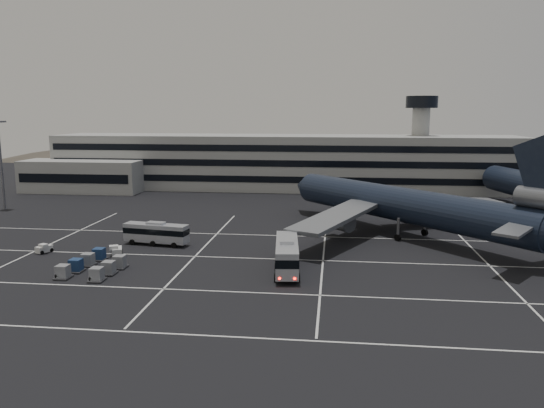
# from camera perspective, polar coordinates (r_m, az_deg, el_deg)

# --- Properties ---
(ground) EXTENTS (260.00, 260.00, 0.00)m
(ground) POSITION_cam_1_polar(r_m,az_deg,el_deg) (70.77, -4.40, -6.66)
(ground) COLOR black
(ground) RESTS_ON ground
(lane_markings) EXTENTS (90.00, 55.62, 0.01)m
(lane_markings) POSITION_cam_1_polar(r_m,az_deg,el_deg) (71.28, -3.53, -6.53)
(lane_markings) COLOR silver
(lane_markings) RESTS_ON ground
(terminal) EXTENTS (125.00, 26.00, 24.00)m
(terminal) POSITION_cam_1_polar(r_m,az_deg,el_deg) (139.24, 0.03, 4.48)
(terminal) COLOR gray
(terminal) RESTS_ON ground
(hills) EXTENTS (352.00, 180.00, 44.00)m
(hills) POSITION_cam_1_polar(r_m,az_deg,el_deg) (238.74, 7.84, 2.09)
(hills) COLOR #38332B
(hills) RESTS_ON ground
(lightpole_left) EXTENTS (2.40, 2.40, 18.28)m
(lightpole_left) POSITION_cam_1_polar(r_m,az_deg,el_deg) (122.64, -27.21, 4.94)
(lightpole_left) COLOR slate
(lightpole_left) RESTS_ON ground
(trijet_main) EXTENTS (42.61, 46.67, 18.08)m
(trijet_main) POSITION_cam_1_polar(r_m,az_deg,el_deg) (88.34, 14.18, -0.10)
(trijet_main) COLOR black
(trijet_main) RESTS_ON ground
(bus_near) EXTENTS (4.01, 12.40, 4.31)m
(bus_near) POSITION_cam_1_polar(r_m,az_deg,el_deg) (67.69, 1.62, -5.34)
(bus_near) COLOR #A1A4A9
(bus_near) RESTS_ON ground
(bus_far) EXTENTS (10.34, 3.93, 3.56)m
(bus_far) POSITION_cam_1_polar(r_m,az_deg,el_deg) (82.91, -12.36, -3.00)
(bus_far) COLOR #A1A4A9
(bus_far) RESTS_ON ground
(tug_a) EXTENTS (2.11, 2.54, 1.42)m
(tug_a) POSITION_cam_1_polar(r_m,az_deg,el_deg) (83.56, -23.36, -4.43)
(tug_a) COLOR silver
(tug_a) RESTS_ON ground
(tug_b) EXTENTS (2.29, 2.79, 1.56)m
(tug_b) POSITION_cam_1_polar(r_m,az_deg,el_deg) (78.48, -16.34, -4.85)
(tug_b) COLOR silver
(tug_b) RESTS_ON ground
(uld_cluster) EXTENTS (7.08, 10.87, 1.70)m
(uld_cluster) POSITION_cam_1_polar(r_m,az_deg,el_deg) (71.84, -18.67, -6.23)
(uld_cluster) COLOR #2D2D30
(uld_cluster) RESTS_ON ground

